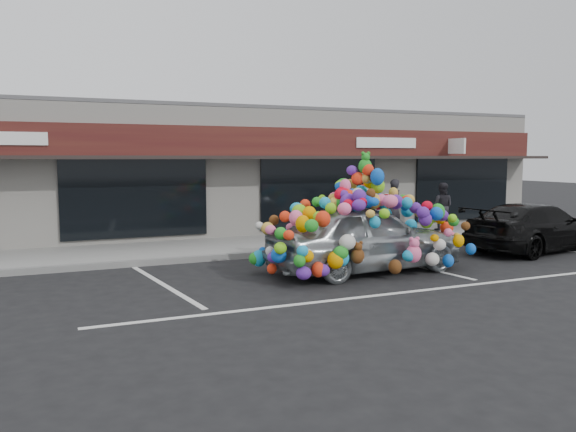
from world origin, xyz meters
name	(u,v)px	position (x,y,z in m)	size (l,w,h in m)	color
ground	(307,274)	(0.00, 0.00, 0.00)	(90.00, 90.00, 0.00)	black
shop_building	(209,171)	(0.00, 8.44, 2.16)	(24.00, 7.20, 4.31)	white
sidewalk	(249,246)	(0.00, 4.00, 0.07)	(26.00, 3.00, 0.15)	gray
kerb	(268,254)	(0.00, 2.50, 0.07)	(26.00, 0.18, 0.16)	slate
parking_stripe_left	(164,285)	(-3.20, 0.20, 0.00)	(0.12, 4.40, 0.01)	silver
parking_stripe_mid	(405,264)	(2.80, 0.20, 0.00)	(0.12, 4.40, 0.01)	silver
parking_stripe_right	(563,250)	(8.20, 0.20, 0.00)	(0.12, 4.40, 0.01)	silver
lane_line	(444,288)	(2.00, -2.30, 0.00)	(14.00, 0.12, 0.01)	silver
toy_car	(365,230)	(1.37, -0.21, 0.98)	(3.34, 5.05, 2.88)	#90969A
black_sedan	(535,227)	(7.29, 0.38, 0.68)	(4.70, 1.91, 1.36)	black
pedestrian_a	(393,206)	(5.17, 4.34, 1.04)	(0.65, 0.43, 1.78)	black
pedestrian_b	(441,207)	(7.03, 4.19, 0.97)	(0.80, 0.62, 1.64)	black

